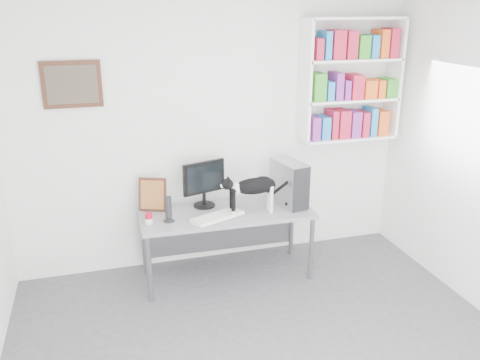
# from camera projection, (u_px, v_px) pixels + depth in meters

# --- Properties ---
(room) EXTENTS (4.01, 4.01, 2.70)m
(room) POSITION_uv_depth(u_px,v_px,m) (286.00, 206.00, 3.26)
(room) COLOR #5B5B61
(room) RESTS_ON ground
(bookshelf) EXTENTS (1.03, 0.28, 1.24)m
(bookshelf) POSITION_uv_depth(u_px,v_px,m) (351.00, 80.00, 5.14)
(bookshelf) COLOR white
(bookshelf) RESTS_ON room
(wall_art) EXTENTS (0.52, 0.04, 0.42)m
(wall_art) POSITION_uv_depth(u_px,v_px,m) (72.00, 84.00, 4.52)
(wall_art) COLOR #4B2718
(wall_art) RESTS_ON room
(desk) EXTENTS (1.67, 0.68, 0.69)m
(desk) POSITION_uv_depth(u_px,v_px,m) (227.00, 244.00, 4.99)
(desk) COLOR gray
(desk) RESTS_ON room
(monitor) EXTENTS (0.48, 0.33, 0.47)m
(monitor) POSITION_uv_depth(u_px,v_px,m) (204.00, 184.00, 4.94)
(monitor) COLOR black
(monitor) RESTS_ON desk
(keyboard) EXTENTS (0.54, 0.37, 0.04)m
(keyboard) POSITION_uv_depth(u_px,v_px,m) (217.00, 217.00, 4.72)
(keyboard) COLOR white
(keyboard) RESTS_ON desk
(pc_tower) EXTENTS (0.27, 0.47, 0.44)m
(pc_tower) POSITION_uv_depth(u_px,v_px,m) (289.00, 183.00, 5.00)
(pc_tower) COLOR #A7A7AC
(pc_tower) RESTS_ON desk
(speaker) EXTENTS (0.12, 0.12, 0.25)m
(speaker) POSITION_uv_depth(u_px,v_px,m) (168.00, 209.00, 4.62)
(speaker) COLOR black
(speaker) RESTS_ON desk
(leaning_print) EXTENTS (0.29, 0.20, 0.33)m
(leaning_print) POSITION_uv_depth(u_px,v_px,m) (152.00, 194.00, 4.87)
(leaning_print) COLOR #4B2718
(leaning_print) RESTS_ON desk
(soup_can) EXTENTS (0.09, 0.09, 0.10)m
(soup_can) POSITION_uv_depth(u_px,v_px,m) (149.00, 218.00, 4.60)
(soup_can) COLOR #A20D25
(soup_can) RESTS_ON desk
(cat) EXTENTS (0.60, 0.17, 0.37)m
(cat) POSITION_uv_depth(u_px,v_px,m) (253.00, 195.00, 4.78)
(cat) COLOR black
(cat) RESTS_ON desk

